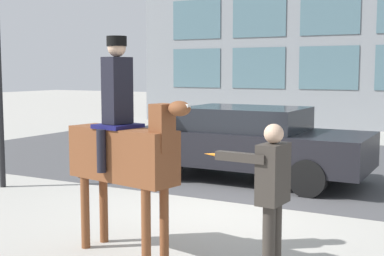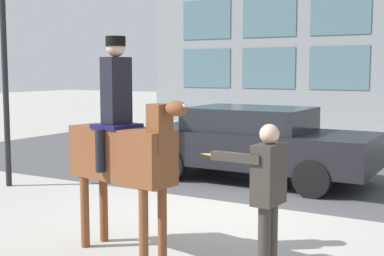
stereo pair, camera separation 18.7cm
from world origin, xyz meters
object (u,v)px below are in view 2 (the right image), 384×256
(street_car_near_lane, at_px, (254,142))
(traffic_light, at_px, (3,36))
(mounted_horse_lead, at_px, (123,147))
(pedestrian_bystander, at_px, (267,193))

(street_car_near_lane, bearing_deg, traffic_light, -143.48)
(mounted_horse_lead, xyz_separation_m, pedestrian_bystander, (1.92, -0.16, -0.31))
(pedestrian_bystander, xyz_separation_m, street_car_near_lane, (-2.29, 5.06, -0.22))
(mounted_horse_lead, bearing_deg, traffic_light, 165.95)
(mounted_horse_lead, distance_m, traffic_light, 4.99)
(mounted_horse_lead, relative_size, traffic_light, 0.61)
(street_car_near_lane, height_order, traffic_light, traffic_light)
(traffic_light, bearing_deg, pedestrian_bystander, -19.02)
(pedestrian_bystander, bearing_deg, mounted_horse_lead, -0.18)
(mounted_horse_lead, distance_m, street_car_near_lane, 4.94)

